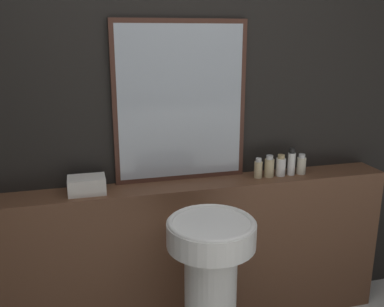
% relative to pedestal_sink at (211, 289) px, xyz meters
% --- Properties ---
extents(wall_back, '(8.00, 0.06, 2.50)m').
position_rel_pedestal_sink_xyz_m(wall_back, '(-0.04, 0.59, 0.73)').
color(wall_back, black).
rests_on(wall_back, ground_plane).
extents(vanity_counter, '(2.44, 0.22, 0.89)m').
position_rel_pedestal_sink_xyz_m(vanity_counter, '(-0.04, 0.45, -0.08)').
color(vanity_counter, brown).
rests_on(vanity_counter, ground_plane).
extents(pedestal_sink, '(0.41, 0.41, 0.88)m').
position_rel_pedestal_sink_xyz_m(pedestal_sink, '(0.00, 0.00, 0.00)').
color(pedestal_sink, white).
rests_on(pedestal_sink, ground_plane).
extents(mirror, '(0.73, 0.03, 0.87)m').
position_rel_pedestal_sink_xyz_m(mirror, '(-0.01, 0.54, 0.80)').
color(mirror, '#47281E').
rests_on(mirror, vanity_counter).
extents(towel_stack, '(0.19, 0.13, 0.09)m').
position_rel_pedestal_sink_xyz_m(towel_stack, '(-0.53, 0.45, 0.41)').
color(towel_stack, silver).
rests_on(towel_stack, vanity_counter).
extents(shampoo_bottle, '(0.05, 0.05, 0.12)m').
position_rel_pedestal_sink_xyz_m(shampoo_bottle, '(0.42, 0.45, 0.42)').
color(shampoo_bottle, '#C6B284').
rests_on(shampoo_bottle, vanity_counter).
extents(conditioner_bottle, '(0.05, 0.05, 0.13)m').
position_rel_pedestal_sink_xyz_m(conditioner_bottle, '(0.49, 0.45, 0.43)').
color(conditioner_bottle, '#C6B284').
rests_on(conditioner_bottle, vanity_counter).
extents(lotion_bottle, '(0.05, 0.05, 0.12)m').
position_rel_pedestal_sink_xyz_m(lotion_bottle, '(0.56, 0.45, 0.43)').
color(lotion_bottle, white).
rests_on(lotion_bottle, vanity_counter).
extents(body_wash_bottle, '(0.04, 0.04, 0.16)m').
position_rel_pedestal_sink_xyz_m(body_wash_bottle, '(0.62, 0.45, 0.44)').
color(body_wash_bottle, white).
rests_on(body_wash_bottle, vanity_counter).
extents(hand_soap_bottle, '(0.05, 0.05, 0.12)m').
position_rel_pedestal_sink_xyz_m(hand_soap_bottle, '(0.69, 0.45, 0.42)').
color(hand_soap_bottle, beige).
rests_on(hand_soap_bottle, vanity_counter).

